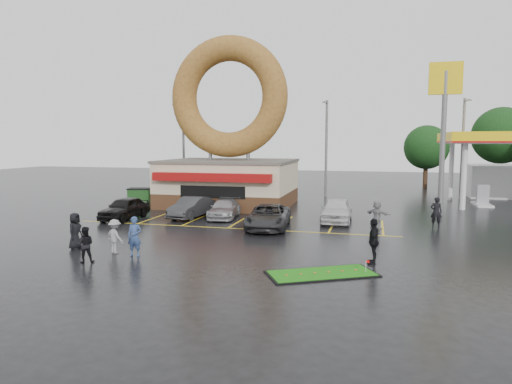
% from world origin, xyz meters
% --- Properties ---
extents(ground, '(120.00, 120.00, 0.00)m').
position_xyz_m(ground, '(0.00, 0.00, 0.00)').
color(ground, black).
rests_on(ground, ground).
extents(donut_shop, '(10.20, 8.70, 13.50)m').
position_xyz_m(donut_shop, '(-3.00, 12.97, 4.46)').
color(donut_shop, '#472B19').
rests_on(donut_shop, ground).
extents(shell_sign, '(2.20, 0.36, 10.60)m').
position_xyz_m(shell_sign, '(13.00, 12.00, 7.38)').
color(shell_sign, slate).
rests_on(shell_sign, ground).
extents(streetlight_left, '(0.40, 2.21, 9.00)m').
position_xyz_m(streetlight_left, '(-10.00, 19.92, 4.78)').
color(streetlight_left, slate).
rests_on(streetlight_left, ground).
extents(streetlight_mid, '(0.40, 2.21, 9.00)m').
position_xyz_m(streetlight_mid, '(4.00, 20.92, 4.78)').
color(streetlight_mid, slate).
rests_on(streetlight_mid, ground).
extents(streetlight_right, '(0.40, 2.21, 9.00)m').
position_xyz_m(streetlight_right, '(16.00, 21.92, 4.78)').
color(streetlight_right, slate).
rests_on(streetlight_right, ground).
extents(tree_far_c, '(6.30, 6.30, 9.00)m').
position_xyz_m(tree_far_c, '(22.00, 34.00, 5.84)').
color(tree_far_c, '#332114').
rests_on(tree_far_c, ground).
extents(tree_far_d, '(4.90, 4.90, 7.00)m').
position_xyz_m(tree_far_d, '(14.00, 32.00, 4.53)').
color(tree_far_d, '#332114').
rests_on(tree_far_d, ground).
extents(car_black, '(1.91, 4.40, 1.48)m').
position_xyz_m(car_black, '(-7.68, 4.73, 0.74)').
color(car_black, black).
rests_on(car_black, ground).
extents(car_dgrey, '(2.04, 4.44, 1.41)m').
position_xyz_m(car_dgrey, '(-3.58, 6.44, 0.71)').
color(car_dgrey, '#2C2D2F').
rests_on(car_dgrey, ground).
extents(car_silver, '(2.21, 4.44, 1.24)m').
position_xyz_m(car_silver, '(-1.39, 6.93, 0.62)').
color(car_silver, '#929297').
rests_on(car_silver, ground).
extents(car_grey, '(2.86, 5.32, 1.42)m').
position_xyz_m(car_grey, '(2.36, 3.96, 0.71)').
color(car_grey, '#2B2A2D').
rests_on(car_grey, ground).
extents(car_white, '(1.85, 4.57, 1.56)m').
position_xyz_m(car_white, '(6.15, 7.20, 0.78)').
color(car_white, silver).
rests_on(car_white, ground).
extents(person_blue, '(0.70, 0.49, 1.81)m').
position_xyz_m(person_blue, '(-1.98, -4.05, 0.90)').
color(person_blue, navy).
rests_on(person_blue, ground).
extents(person_blackjkt, '(0.94, 0.87, 1.56)m').
position_xyz_m(person_blackjkt, '(-3.46, -5.59, 0.78)').
color(person_blackjkt, black).
rests_on(person_blackjkt, ground).
extents(person_hoodie, '(1.17, 0.93, 1.59)m').
position_xyz_m(person_hoodie, '(-3.13, -3.80, 0.80)').
color(person_hoodie, gray).
rests_on(person_hoodie, ground).
extents(person_bystander, '(0.62, 0.90, 1.77)m').
position_xyz_m(person_bystander, '(-5.43, -3.56, 0.89)').
color(person_bystander, black).
rests_on(person_bystander, ground).
extents(person_cameraman, '(0.49, 1.15, 1.94)m').
position_xyz_m(person_cameraman, '(8.47, -2.67, 0.97)').
color(person_cameraman, black).
rests_on(person_cameraman, ground).
extents(person_walker_near, '(1.61, 1.27, 1.70)m').
position_xyz_m(person_walker_near, '(8.65, 5.43, 0.85)').
color(person_walker_near, gray).
rests_on(person_walker_near, ground).
extents(person_walker_far, '(0.70, 0.49, 1.85)m').
position_xyz_m(person_walker_far, '(12.12, 6.91, 0.92)').
color(person_walker_far, black).
rests_on(person_walker_far, ground).
extents(dumpster, '(2.02, 1.57, 1.30)m').
position_xyz_m(dumpster, '(-10.12, 11.30, 0.65)').
color(dumpster, '#1D471B').
rests_on(dumpster, ground).
extents(putting_green, '(4.59, 3.63, 0.53)m').
position_xyz_m(putting_green, '(6.54, -4.82, 0.03)').
color(putting_green, black).
rests_on(putting_green, ground).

